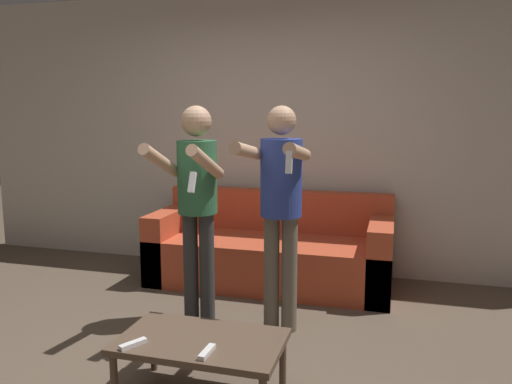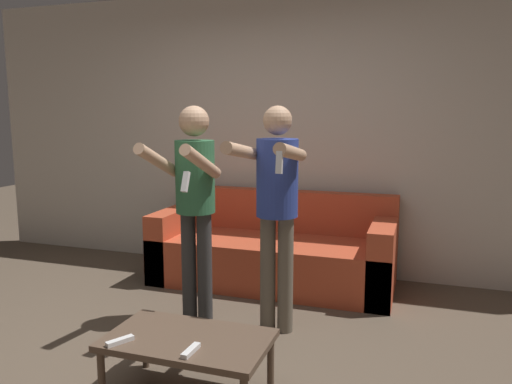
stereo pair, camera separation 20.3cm
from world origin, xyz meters
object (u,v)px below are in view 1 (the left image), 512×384
Objects in this scene: couch at (271,252)px; person_standing_left at (196,192)px; person_standing_right at (280,195)px; remote_near at (133,344)px; coffee_table at (201,345)px; remote_far at (207,352)px.

couch is 1.35× the size of person_standing_left.
remote_near is (-0.51, -1.14, -0.62)m from person_standing_right.
person_standing_left is 1.81× the size of coffee_table.
couch is at bearing 72.68° from person_standing_left.
remote_far is at bearing -65.73° from person_standing_left.
remote_far is at bearing -95.84° from person_standing_right.
person_standing_left is 1.00× the size of person_standing_right.
coffee_table is at bearing -87.03° from couch.
remote_near and remote_far have the same top height.
remote_near is 0.40m from remote_far.
couch is at bearing 95.29° from remote_far.
remote_far is at bearing -84.71° from couch.
coffee_table is 0.19m from remote_far.
person_standing_left is at bearing 114.27° from remote_far.
remote_far is (0.20, -2.12, 0.08)m from couch.
person_standing_right reaches higher than coffee_table.
couch reaches higher than remote_far.
person_standing_right is at bearing -72.70° from couch.
remote_far is at bearing -59.01° from coffee_table.
remote_near reaches higher than coffee_table.
person_standing_left is 1.30m from remote_near.
remote_near is (-0.30, -0.18, 0.05)m from coffee_table.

